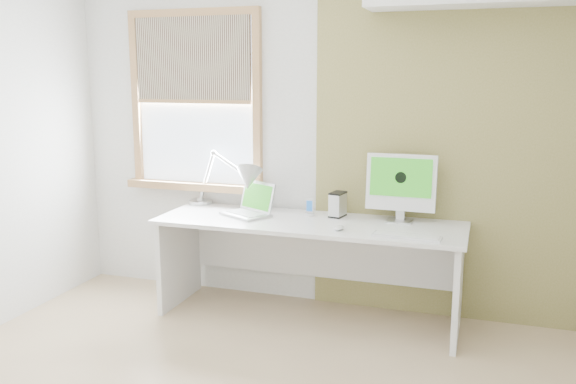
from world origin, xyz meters
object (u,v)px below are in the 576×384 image
at_px(desk_lamp, 239,181).
at_px(external_drive, 338,204).
at_px(laptop, 251,207).
at_px(imac, 401,184).
at_px(desk, 311,245).

relative_size(desk_lamp, external_drive, 4.02).
xyz_separation_m(laptop, imac, (1.09, 0.14, 0.21)).
relative_size(laptop, external_drive, 2.35).
relative_size(desk_lamp, laptop, 1.71).
height_order(desk_lamp, imac, imac).
bearing_deg(desk_lamp, imac, 3.04).
height_order(desk_lamp, external_drive, desk_lamp).
height_order(laptop, imac, imac).
relative_size(desk, imac, 4.47).
bearing_deg(desk, external_drive, 40.57).
xyz_separation_m(desk_lamp, imac, (1.22, 0.06, 0.04)).
bearing_deg(imac, desk, -166.78).
xyz_separation_m(desk, imac, (0.62, 0.15, 0.46)).
bearing_deg(imac, external_drive, -179.23).
distance_m(desk_lamp, external_drive, 0.78).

